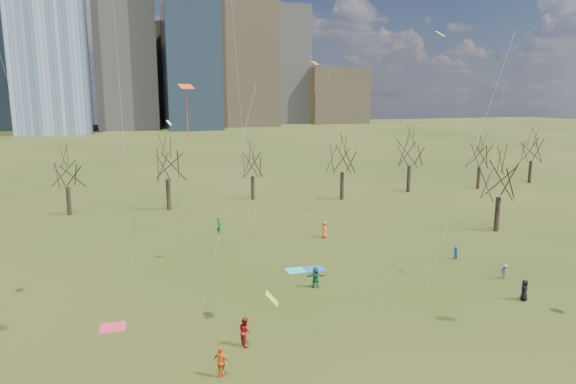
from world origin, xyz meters
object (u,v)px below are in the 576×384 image
object	(u,v)px
person_2	(245,331)
person_4	(221,362)
blanket_teal	(296,270)
blanket_navy	(314,269)
blanket_crimson	(113,327)

from	to	relation	value
person_2	person_4	bearing A→B (deg)	139.13
person_2	person_4	distance (m)	3.65
blanket_teal	blanket_navy	distance (m)	1.66
blanket_teal	blanket_navy	bearing A→B (deg)	-5.45
person_2	person_4	xyz separation A→B (m)	(-2.01, -3.05, -0.03)
person_2	person_4	world-z (taller)	person_2
blanket_teal	person_4	xyz separation A→B (m)	(-9.18, -14.57, 0.85)
blanket_teal	blanket_navy	size ratio (longest dim) A/B	1.00
blanket_navy	person_4	distance (m)	18.05
blanket_crimson	person_2	xyz separation A→B (m)	(7.54, -4.99, 0.88)
blanket_navy	person_2	distance (m)	14.41
blanket_teal	person_4	size ratio (longest dim) A/B	0.93
blanket_teal	blanket_crimson	size ratio (longest dim) A/B	1.00
blanket_teal	person_4	distance (m)	17.24
blanket_navy	person_2	xyz separation A→B (m)	(-8.82, -11.36, 0.88)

